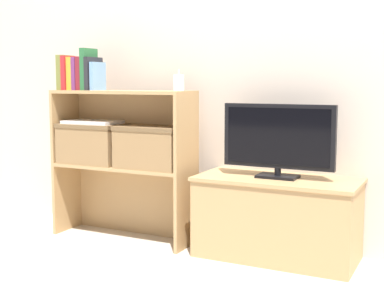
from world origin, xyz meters
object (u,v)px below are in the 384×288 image
Objects in this scene: book_maroon at (84,74)px; laptop at (93,122)px; book_olive at (66,73)px; book_crimson at (70,73)px; book_forest at (89,69)px; storage_basket_left at (93,142)px; tv_stand at (277,218)px; tv at (278,139)px; book_charcoal at (94,74)px; book_plum at (80,74)px; baby_monitor at (179,83)px; storage_basket_right at (152,145)px; book_mustard at (75,74)px; book_skyblue at (98,76)px.

laptop is (0.04, 0.02, -0.30)m from book_maroon.
book_olive is 1.03× the size of book_crimson.
book_crimson is 0.15m from book_forest.
book_forest is (0.15, 0.00, 0.02)m from book_crimson.
tv_stand is at bearing 3.65° from storage_basket_left.
tv is 1.22m from book_charcoal.
book_olive is at bearing 180.00° from book_maroon.
book_plum is 0.69m from baby_monitor.
storage_basket_right reaches higher than tv_stand.
baby_monitor reaches higher than laptop.
tv is at bearing 4.43° from book_plum.
book_crimson is (-1.34, -0.10, 0.36)m from tv.
laptop is at bearing 17.59° from book_plum.
book_mustard is at bearing -175.63° from tv_stand.
book_plum is at bearing 180.00° from book_skyblue.
baby_monitor is 0.30× the size of storage_basket_right.
tv_stand is 1.50m from book_plum.
tv is 1.26m from book_forest.
book_forest is at bearing -175.30° from tv.
tv_stand is 7.15× the size of baby_monitor.
laptop is (0.15, 0.02, -0.31)m from book_crimson.
book_skyblue is 0.29m from laptop.
book_maroon is at bearing -150.10° from storage_basket_left.
storage_basket_left is 1.19× the size of laptop.
book_crimson is 0.52× the size of storage_basket_left.
book_mustard is at bearing 180.00° from book_charcoal.
tv is at bearing 4.55° from book_maroon.
baby_monitor is at bearing 4.86° from storage_basket_right.
book_maroon is at bearing 0.00° from book_olive.
tv_stand is at bearing 5.98° from baby_monitor.
book_crimson is at bearing 180.00° from book_skyblue.
book_crimson is at bearing 180.00° from book_mustard.
book_olive is at bearing -172.75° from laptop.
baby_monitor reaches higher than storage_basket_left.
book_maroon is 0.50× the size of storage_basket_left.
book_forest is 0.33m from laptop.
tv is at bearing 4.70° from book_forest.
book_plum is 0.79× the size of book_forest.
book_skyblue reaches higher than storage_basket_right.
book_skyblue is (0.07, 0.00, -0.04)m from book_forest.
book_mustard is at bearing -180.00° from book_plum.
book_mustard is (0.07, 0.00, -0.01)m from book_olive.
book_maroon is (0.03, -0.00, 0.00)m from book_plum.
laptop is at bearing 159.90° from book_skyblue.
book_forest is at bearing -94.99° from laptop.
book_mustard reaches higher than laptop.
book_crimson is 1.72× the size of baby_monitor.
storage_basket_right is at bearing 2.68° from book_plum.
tv is 2.92× the size of book_crimson.
book_olive is 0.11m from book_plum.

